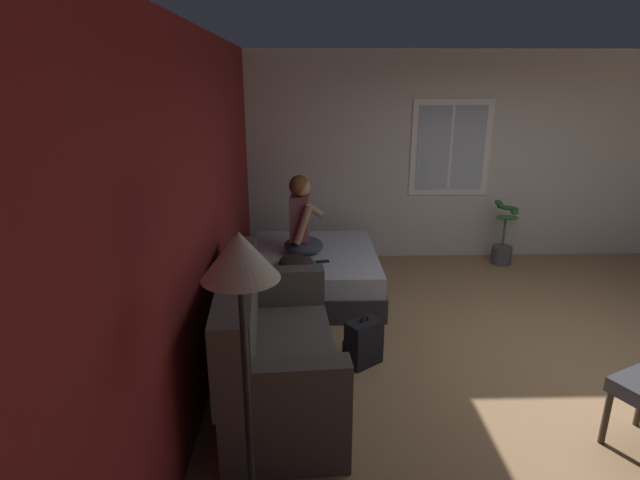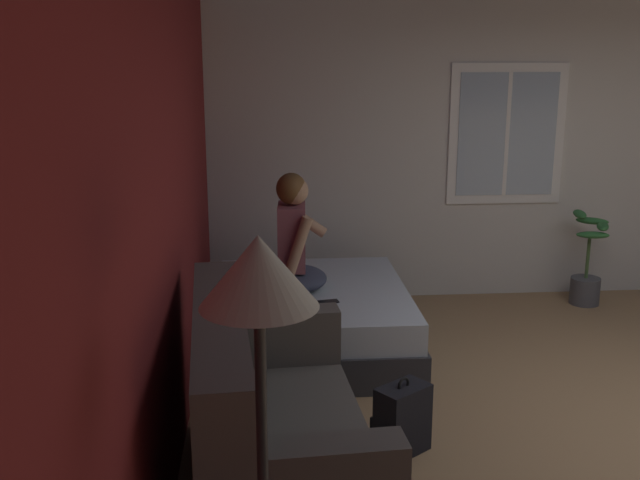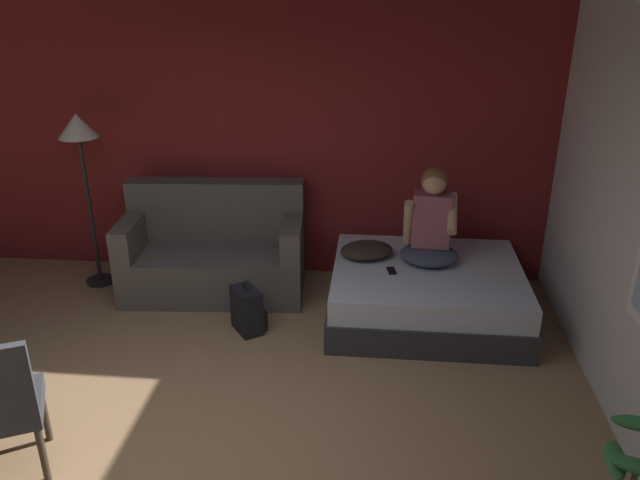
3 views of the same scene
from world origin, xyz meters
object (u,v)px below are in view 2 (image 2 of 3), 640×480
(person_seated, at_px, (295,243))
(cell_phone, at_px, (328,302))
(couch, at_px, (269,434))
(throw_pillow, at_px, (292,304))
(floor_lamp, at_px, (260,323))
(backpack, at_px, (401,420))
(potted_plant, at_px, (587,271))
(bed, at_px, (312,319))

(person_seated, distance_m, cell_phone, 0.53)
(couch, xyz_separation_m, throw_pillow, (1.46, -0.17, 0.16))
(cell_phone, height_order, floor_lamp, floor_lamp)
(backpack, relative_size, potted_plant, 0.54)
(floor_lamp, bearing_deg, person_seated, -4.36)
(potted_plant, bearing_deg, cell_phone, 115.76)
(bed, distance_m, floor_lamp, 3.45)
(backpack, distance_m, throw_pillow, 1.20)
(backpack, xyz_separation_m, floor_lamp, (-1.67, 0.77, 1.24))
(bed, bearing_deg, throw_pillow, 162.46)
(couch, height_order, floor_lamp, floor_lamp)
(potted_plant, bearing_deg, throw_pillow, 117.39)
(floor_lamp, bearing_deg, throw_pillow, -4.24)
(backpack, height_order, throw_pillow, throw_pillow)
(person_seated, relative_size, floor_lamp, 0.51)
(floor_lamp, relative_size, potted_plant, 2.00)
(floor_lamp, bearing_deg, bed, -6.58)
(backpack, bearing_deg, bed, 14.62)
(bed, height_order, throw_pillow, throw_pillow)
(couch, relative_size, floor_lamp, 1.03)
(person_seated, height_order, potted_plant, person_seated)
(bed, xyz_separation_m, throw_pillow, (-0.55, 0.17, 0.31))
(backpack, xyz_separation_m, throw_pillow, (0.99, 0.57, 0.36))
(couch, distance_m, potted_plant, 4.04)
(backpack, relative_size, cell_phone, 3.18)
(potted_plant, bearing_deg, person_seated, 107.60)
(potted_plant, bearing_deg, backpack, 138.48)
(backpack, xyz_separation_m, cell_phone, (1.22, 0.30, 0.29))
(couch, bearing_deg, person_seated, -6.30)
(bed, height_order, person_seated, person_seated)
(potted_plant, bearing_deg, couch, 134.94)
(backpack, bearing_deg, person_seated, 18.77)
(cell_phone, bearing_deg, potted_plant, -75.02)
(bed, distance_m, throw_pillow, 0.65)
(backpack, distance_m, potted_plant, 3.19)
(bed, relative_size, backpack, 3.72)
(bed, height_order, backpack, bed)
(person_seated, distance_m, floor_lamp, 3.29)
(couch, height_order, potted_plant, couch)
(backpack, bearing_deg, potted_plant, -41.52)
(throw_pillow, bearing_deg, person_seated, -4.94)
(throw_pillow, height_order, cell_phone, throw_pillow)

